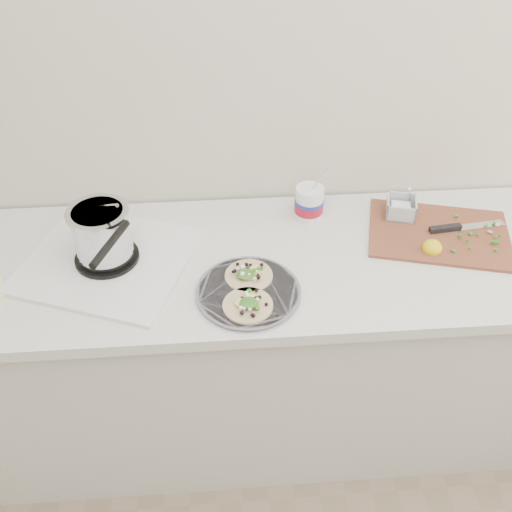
{
  "coord_description": "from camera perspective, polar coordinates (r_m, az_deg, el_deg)",
  "views": [
    {
      "loc": [
        -0.22,
        0.06,
        2.08
      ],
      "look_at": [
        -0.12,
        1.35,
        0.96
      ],
      "focal_mm": 40.0,
      "sensor_mm": 36.0,
      "label": 1
    }
  ],
  "objects": [
    {
      "name": "stove",
      "position": [
        1.79,
        -14.96,
        1.27
      ],
      "size": [
        0.61,
        0.59,
        0.24
      ],
      "rotation": [
        0.0,
        0.0,
        -0.36
      ],
      "color": "silver",
      "rests_on": "counter"
    },
    {
      "name": "taco_plate",
      "position": [
        1.67,
        -0.78,
        -3.41
      ],
      "size": [
        0.31,
        0.31,
        0.04
      ],
      "rotation": [
        0.0,
        0.0,
        -0.35
      ],
      "color": "slate",
      "rests_on": "counter"
    },
    {
      "name": "counter",
      "position": [
        2.14,
        3.19,
        -8.89
      ],
      "size": [
        2.44,
        0.66,
        0.9
      ],
      "color": "silver",
      "rests_on": "ground"
    },
    {
      "name": "tub",
      "position": [
        1.93,
        5.44,
        5.54
      ],
      "size": [
        0.1,
        0.1,
        0.22
      ],
      "rotation": [
        0.0,
        0.0,
        -0.05
      ],
      "color": "white",
      "rests_on": "counter"
    },
    {
      "name": "cutboard",
      "position": [
        1.98,
        17.66,
        2.61
      ],
      "size": [
        0.51,
        0.42,
        0.07
      ],
      "rotation": [
        0.0,
        0.0,
        -0.25
      ],
      "color": "brown",
      "rests_on": "counter"
    }
  ]
}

